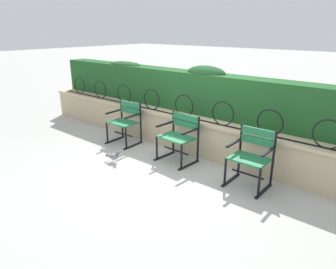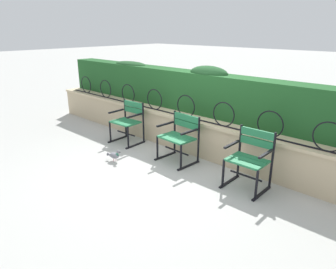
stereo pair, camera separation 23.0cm
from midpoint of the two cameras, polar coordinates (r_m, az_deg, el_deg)
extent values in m
plane|color=#ADADA8|center=(5.24, -2.17, -6.04)|extent=(60.00, 60.00, 0.00)
cube|color=tan|center=(5.77, 3.84, -0.37)|extent=(8.57, 0.35, 0.61)
cube|color=#CBB58F|center=(5.67, 3.92, 2.78)|extent=(8.57, 0.41, 0.05)
cylinder|color=black|center=(5.60, 3.47, 2.98)|extent=(8.01, 0.02, 0.02)
torus|color=black|center=(8.08, -16.83, 8.68)|extent=(0.42, 0.02, 0.42)
torus|color=black|center=(7.41, -13.30, 8.10)|extent=(0.42, 0.02, 0.42)
torus|color=black|center=(6.78, -9.12, 7.37)|extent=(0.42, 0.02, 0.42)
torus|color=black|center=(6.20, -4.13, 6.45)|extent=(0.42, 0.02, 0.42)
torus|color=black|center=(5.67, 1.82, 5.29)|extent=(0.42, 0.02, 0.42)
torus|color=black|center=(5.22, 8.86, 3.83)|extent=(0.42, 0.02, 0.42)
torus|color=black|center=(4.86, 17.05, 2.06)|extent=(0.42, 0.02, 0.42)
torus|color=black|center=(4.62, 26.28, 0.01)|extent=(0.42, 0.02, 0.42)
cube|color=#1E5123|center=(5.89, 6.35, 7.44)|extent=(8.40, 0.45, 0.77)
ellipsoid|color=#1F4923|center=(7.34, -8.83, 12.70)|extent=(0.95, 0.41, 0.13)
ellipsoid|color=#1F4924|center=(5.86, 5.92, 11.22)|extent=(0.81, 0.41, 0.28)
cube|color=#237547|center=(6.14, -10.35, 1.87)|extent=(0.54, 0.16, 0.03)
cube|color=#237547|center=(6.22, -9.44, 2.18)|extent=(0.54, 0.16, 0.03)
cube|color=#237547|center=(6.31, -8.55, 2.47)|extent=(0.54, 0.16, 0.03)
cube|color=#237547|center=(6.30, -8.02, 5.46)|extent=(0.53, 0.06, 0.11)
cube|color=#237547|center=(6.33, -7.97, 4.37)|extent=(0.53, 0.06, 0.11)
cylinder|color=black|center=(6.21, -6.14, 2.05)|extent=(0.04, 0.04, 0.83)
cylinder|color=black|center=(5.99, -8.87, -0.71)|extent=(0.04, 0.04, 0.44)
cube|color=black|center=(6.18, -7.52, -2.04)|extent=(0.07, 0.52, 0.02)
cube|color=black|center=(5.99, -7.77, 3.39)|extent=(0.06, 0.40, 0.03)
cylinder|color=black|center=(6.57, -9.52, 2.85)|extent=(0.04, 0.04, 0.83)
cylinder|color=black|center=(6.36, -12.22, 0.28)|extent=(0.04, 0.04, 0.44)
cube|color=black|center=(6.54, -10.84, -1.01)|extent=(0.07, 0.52, 0.02)
cube|color=black|center=(6.36, -11.18, 4.14)|extent=(0.06, 0.40, 0.03)
cylinder|color=black|center=(6.30, -9.32, 0.07)|extent=(0.50, 0.06, 0.03)
cube|color=#237547|center=(5.21, -0.74, -0.96)|extent=(0.58, 0.16, 0.03)
cube|color=#237547|center=(5.30, 0.29, -0.60)|extent=(0.58, 0.16, 0.03)
cube|color=#237547|center=(5.39, 1.29, -0.24)|extent=(0.58, 0.16, 0.03)
cube|color=#237547|center=(5.37, 2.06, 3.17)|extent=(0.58, 0.06, 0.11)
cube|color=#237547|center=(5.41, 2.04, 1.93)|extent=(0.58, 0.06, 0.11)
cylinder|color=black|center=(5.30, 4.35, -0.99)|extent=(0.04, 0.04, 0.82)
cylinder|color=black|center=(5.07, 1.20, -4.23)|extent=(0.04, 0.04, 0.44)
cube|color=black|center=(5.28, 2.58, -5.70)|extent=(0.07, 0.52, 0.02)
cube|color=black|center=(5.06, 2.68, 0.56)|extent=(0.06, 0.40, 0.03)
cylinder|color=black|center=(5.66, -0.18, 0.40)|extent=(0.04, 0.04, 0.82)
cylinder|color=black|center=(5.44, -3.31, -2.55)|extent=(0.04, 0.04, 0.44)
cube|color=black|center=(5.64, -1.86, -4.00)|extent=(0.07, 0.52, 0.02)
cube|color=black|center=(5.43, -1.93, 1.90)|extent=(0.06, 0.40, 0.03)
cylinder|color=black|center=(5.39, 0.29, -3.02)|extent=(0.55, 0.06, 0.03)
cube|color=#237547|center=(4.46, 12.54, -5.01)|extent=(0.53, 0.13, 0.03)
cube|color=#237547|center=(4.57, 13.34, -4.45)|extent=(0.53, 0.13, 0.03)
cube|color=#237547|center=(4.69, 14.10, -3.92)|extent=(0.53, 0.13, 0.03)
cube|color=#237547|center=(4.65, 15.01, 0.43)|extent=(0.53, 0.04, 0.11)
cube|color=#237547|center=(4.70, 14.86, -1.14)|extent=(0.53, 0.04, 0.11)
cylinder|color=black|center=(4.68, 17.55, -4.37)|extent=(0.04, 0.04, 0.87)
cylinder|color=black|center=(4.41, 15.07, -8.69)|extent=(0.04, 0.04, 0.44)
cube|color=black|center=(4.66, 15.86, -10.06)|extent=(0.05, 0.52, 0.02)
cube|color=black|center=(4.41, 16.57, -3.13)|extent=(0.04, 0.40, 0.03)
cylinder|color=black|center=(4.88, 11.85, -2.88)|extent=(0.04, 0.04, 0.87)
cylinder|color=black|center=(4.62, 9.12, -6.90)|extent=(0.04, 0.04, 0.44)
cube|color=black|center=(4.86, 10.15, -8.32)|extent=(0.05, 0.52, 0.02)
cube|color=black|center=(4.62, 10.59, -1.61)|extent=(0.04, 0.40, 0.03)
cylinder|color=black|center=(4.67, 13.11, -7.17)|extent=(0.50, 0.03, 0.03)
ellipsoid|color=gray|center=(5.48, -11.21, -4.04)|extent=(0.21, 0.14, 0.11)
cylinder|color=#2D6B56|center=(5.43, -10.69, -3.83)|extent=(0.07, 0.06, 0.06)
sphere|color=slate|center=(5.40, -10.52, -3.34)|extent=(0.06, 0.06, 0.06)
cone|color=black|center=(5.38, -10.25, -3.46)|extent=(0.02, 0.02, 0.01)
cone|color=#595960|center=(5.56, -12.14, -3.85)|extent=(0.09, 0.08, 0.06)
ellipsoid|color=slate|center=(5.52, -11.02, -3.82)|extent=(0.14, 0.05, 0.07)
ellipsoid|color=slate|center=(5.46, -11.58, -4.12)|extent=(0.14, 0.05, 0.07)
cylinder|color=#C6515B|center=(5.52, -10.96, -4.76)|extent=(0.01, 0.01, 0.05)
cylinder|color=#C6515B|center=(5.51, -11.36, -4.84)|extent=(0.01, 0.01, 0.05)
camera|label=1|loc=(0.12, -91.29, -0.45)|focal=32.96mm
camera|label=2|loc=(0.12, 88.71, 0.45)|focal=32.96mm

